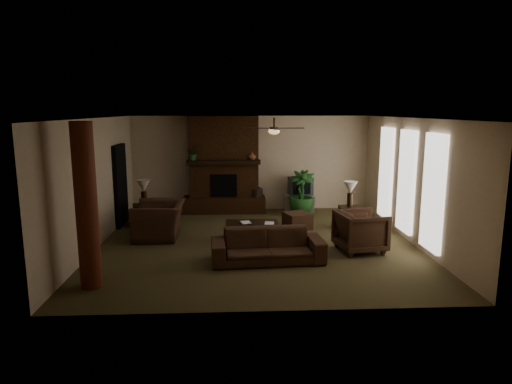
{
  "coord_description": "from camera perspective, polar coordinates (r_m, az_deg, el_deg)",
  "views": [
    {
      "loc": [
        -0.51,
        -9.75,
        2.98
      ],
      "look_at": [
        0.0,
        0.4,
        1.1
      ],
      "focal_mm": 31.36,
      "sensor_mm": 36.0,
      "label": 1
    }
  ],
  "objects": [
    {
      "name": "tv_stand",
      "position": [
        13.32,
        5.53,
        -1.38
      ],
      "size": [
        0.87,
        0.53,
        0.5
      ],
      "primitive_type": "cube",
      "rotation": [
        0.0,
        0.0,
        -0.04
      ],
      "color": "silver",
      "rests_on": "ground"
    },
    {
      "name": "ceiling_fan",
      "position": [
        10.1,
        2.32,
        7.92
      ],
      "size": [
        1.35,
        1.35,
        0.37
      ],
      "color": "#312115",
      "rests_on": "ceiling"
    },
    {
      "name": "windows",
      "position": [
        10.83,
        18.61,
        1.27
      ],
      "size": [
        0.08,
        3.65,
        2.35
      ],
      "color": "white",
      "rests_on": "ground"
    },
    {
      "name": "side_table_left",
      "position": [
        12.02,
        -14.12,
        -2.84
      ],
      "size": [
        0.62,
        0.62,
        0.55
      ],
      "primitive_type": "cube",
      "rotation": [
        0.0,
        0.0,
        0.28
      ],
      "color": "black",
      "rests_on": "ground"
    },
    {
      "name": "tv",
      "position": [
        13.22,
        5.7,
        0.77
      ],
      "size": [
        0.71,
        0.61,
        0.52
      ],
      "color": "#3B3B3D",
      "rests_on": "tv_stand"
    },
    {
      "name": "floor_plant",
      "position": [
        12.78,
        5.79,
        -1.4
      ],
      "size": [
        1.02,
        1.42,
        0.72
      ],
      "primitive_type": "imported",
      "rotation": [
        0.0,
        0.0,
        -0.25
      ],
      "color": "#245120",
      "rests_on": "ground"
    },
    {
      "name": "mantel_vase",
      "position": [
        12.83,
        -0.49,
        4.62
      ],
      "size": [
        0.27,
        0.28,
        0.22
      ],
      "primitive_type": "imported",
      "rotation": [
        0.0,
        0.0,
        -0.27
      ],
      "color": "brown",
      "rests_on": "fireplace"
    },
    {
      "name": "armchair_right",
      "position": [
        9.76,
        13.22,
        -4.67
      ],
      "size": [
        1.01,
        1.06,
        0.95
      ],
      "primitive_type": "imported",
      "rotation": [
        0.0,
        0.0,
        1.74
      ],
      "color": "#452C1D",
      "rests_on": "ground"
    },
    {
      "name": "lamp_left",
      "position": [
        11.83,
        -14.15,
        0.53
      ],
      "size": [
        0.43,
        0.43,
        0.65
      ],
      "color": "#312115",
      "rests_on": "side_table_left"
    },
    {
      "name": "book_a",
      "position": [
        10.13,
        -1.91,
        -3.25
      ],
      "size": [
        0.22,
        0.07,
        0.29
      ],
      "primitive_type": "imported",
      "rotation": [
        0.0,
        0.0,
        0.19
      ],
      "color": "#999999",
      "rests_on": "coffee_table"
    },
    {
      "name": "floor_vase",
      "position": [
        13.11,
        0.13,
        -0.72
      ],
      "size": [
        0.34,
        0.34,
        0.77
      ],
      "color": "#2F221A",
      "rests_on": "ground"
    },
    {
      "name": "room_shell",
      "position": [
        9.89,
        0.12,
        1.29
      ],
      "size": [
        7.0,
        7.0,
        7.0
      ],
      "color": "brown",
      "rests_on": "ground"
    },
    {
      "name": "ottoman",
      "position": [
        11.41,
        5.31,
        -3.66
      ],
      "size": [
        0.76,
        0.76,
        0.4
      ],
      "primitive_type": "cube",
      "rotation": [
        0.0,
        0.0,
        0.33
      ],
      "color": "#452C1D",
      "rests_on": "ground"
    },
    {
      "name": "armchair_left",
      "position": [
        10.73,
        -12.25,
        -2.8
      ],
      "size": [
        0.84,
        1.28,
        1.12
      ],
      "primitive_type": "imported",
      "rotation": [
        0.0,
        0.0,
        -1.57
      ],
      "color": "#452C1D",
      "rests_on": "ground"
    },
    {
      "name": "book_b",
      "position": [
        10.11,
        1.11,
        -3.28
      ],
      "size": [
        0.21,
        0.05,
        0.29
      ],
      "primitive_type": "imported",
      "rotation": [
        0.0,
        0.0,
        -0.13
      ],
      "color": "#999999",
      "rests_on": "coffee_table"
    },
    {
      "name": "log_column",
      "position": [
        7.9,
        -20.81,
        -1.75
      ],
      "size": [
        0.36,
        0.36,
        2.8
      ],
      "primitive_type": "cylinder",
      "color": "maroon",
      "rests_on": "ground"
    },
    {
      "name": "doorway",
      "position": [
        12.07,
        -16.88,
        0.83
      ],
      "size": [
        0.1,
        1.0,
        2.1
      ],
      "primitive_type": "cube",
      "color": "black",
      "rests_on": "ground"
    },
    {
      "name": "mantel_plant",
      "position": [
        12.82,
        -8.03,
        4.76
      ],
      "size": [
        0.44,
        0.47,
        0.33
      ],
      "primitive_type": "imported",
      "rotation": [
        0.0,
        0.0,
        0.15
      ],
      "color": "#245120",
      "rests_on": "fireplace"
    },
    {
      "name": "sofa",
      "position": [
        8.88,
        1.49,
        -6.2
      ],
      "size": [
        2.25,
        0.79,
        0.86
      ],
      "primitive_type": "imported",
      "rotation": [
        0.0,
        0.0,
        0.07
      ],
      "color": "#452C1D",
      "rests_on": "ground"
    },
    {
      "name": "side_table_right",
      "position": [
        11.66,
        11.83,
        -3.16
      ],
      "size": [
        0.53,
        0.53,
        0.55
      ],
      "primitive_type": "cube",
      "rotation": [
        0.0,
        0.0,
        -0.05
      ],
      "color": "black",
      "rests_on": "ground"
    },
    {
      "name": "coffee_table",
      "position": [
        10.25,
        -0.53,
        -4.26
      ],
      "size": [
        1.2,
        0.7,
        0.43
      ],
      "color": "black",
      "rests_on": "ground"
    },
    {
      "name": "lamp_right",
      "position": [
        11.5,
        11.94,
        0.34
      ],
      "size": [
        0.44,
        0.44,
        0.65
      ],
      "color": "#312115",
      "rests_on": "side_table_right"
    },
    {
      "name": "fireplace",
      "position": [
        13.1,
        -4.12,
        2.45
      ],
      "size": [
        2.4,
        0.7,
        2.8
      ],
      "color": "#482813",
      "rests_on": "ground"
    }
  ]
}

